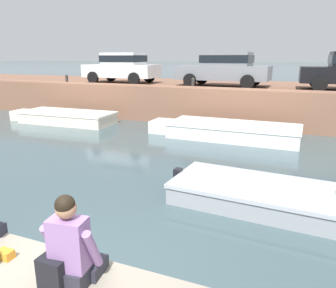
{
  "coord_description": "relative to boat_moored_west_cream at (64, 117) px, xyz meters",
  "views": [
    {
      "loc": [
        2.53,
        -2.68,
        2.96
      ],
      "look_at": [
        -0.19,
        3.85,
        1.08
      ],
      "focal_mm": 35.0,
      "sensor_mm": 36.0,
      "label": 1
    }
  ],
  "objects": [
    {
      "name": "motorboat_passing",
      "position": [
        10.56,
        -5.56,
        -0.04
      ],
      "size": [
        6.24,
        2.02,
        0.93
      ],
      "color": "#93999E",
      "rests_on": "ground"
    },
    {
      "name": "boat_moored_west_cream",
      "position": [
        0.0,
        0.0,
        0.0
      ],
      "size": [
        5.23,
        1.91,
        0.54
      ],
      "color": "silver",
      "rests_on": "ground"
    },
    {
      "name": "backpack_on_ledge",
      "position": [
        8.15,
        -9.85,
        0.67
      ],
      "size": [
        0.28,
        0.24,
        0.41
      ],
      "color": "black",
      "rests_on": "near_quay"
    },
    {
      "name": "mooring_bollard_mid",
      "position": [
        5.6,
        1.99,
        1.61
      ],
      "size": [
        0.15,
        0.15,
        0.45
      ],
      "color": "#2D2B28",
      "rests_on": "far_quay_wall"
    },
    {
      "name": "car_leftmost_white",
      "position": [
        1.26,
        3.32,
        2.21
      ],
      "size": [
        3.86,
        1.95,
        1.54
      ],
      "color": "white",
      "rests_on": "far_quay_wall"
    },
    {
      "name": "mooring_bollard_west",
      "position": [
        -1.3,
        1.99,
        1.61
      ],
      "size": [
        0.15,
        0.15,
        0.45
      ],
      "color": "#2D2B28",
      "rests_on": "far_quay_wall"
    },
    {
      "name": "car_left_inner_grey",
      "position": [
        6.68,
        3.32,
        2.21
      ],
      "size": [
        4.26,
        2.01,
        1.54
      ],
      "color": "slate",
      "rests_on": "far_quay_wall"
    },
    {
      "name": "far_wall_coping",
      "position": [
        7.68,
        1.86,
        1.41
      ],
      "size": [
        60.0,
        0.24,
        0.08
      ],
      "primitive_type": "cube",
      "color": "#9F6C52",
      "rests_on": "far_quay_wall"
    },
    {
      "name": "person_seated_right",
      "position": [
        8.26,
        -9.72,
        0.88
      ],
      "size": [
        0.56,
        0.57,
        0.96
      ],
      "color": "#282833",
      "rests_on": "near_quay"
    },
    {
      "name": "boat_moored_central_white",
      "position": [
        7.64,
        0.0,
        0.01
      ],
      "size": [
        5.7,
        1.94,
        0.56
      ],
      "color": "white",
      "rests_on": "ground"
    },
    {
      "name": "ground_plane",
      "position": [
        7.68,
        -3.77,
        -0.27
      ],
      "size": [
        400.0,
        400.0,
        0.0
      ],
      "primitive_type": "plane",
      "color": "#3D5156"
    },
    {
      "name": "far_quay_wall",
      "position": [
        7.68,
        4.74,
        0.55
      ],
      "size": [
        60.0,
        6.0,
        1.64
      ],
      "primitive_type": "cube",
      "color": "brown",
      "rests_on": "ground"
    },
    {
      "name": "snack_bag",
      "position": [
        7.29,
        -9.69,
        0.56
      ],
      "size": [
        0.18,
        0.12,
        0.1
      ],
      "primitive_type": "cube",
      "color": "orange",
      "rests_on": "near_quay"
    }
  ]
}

